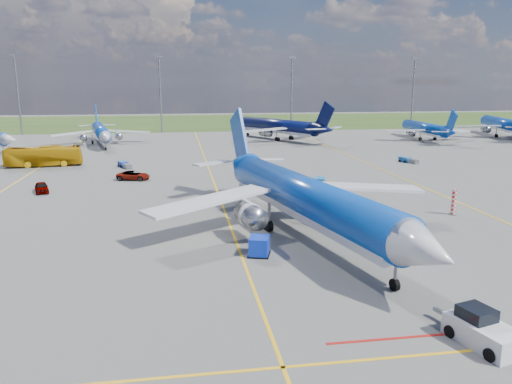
{
  "coord_description": "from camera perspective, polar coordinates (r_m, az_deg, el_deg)",
  "views": [
    {
      "loc": [
        -5.18,
        -43.71,
        15.09
      ],
      "look_at": [
        2.53,
        5.67,
        4.0
      ],
      "focal_mm": 35.0,
      "sensor_mm": 36.0,
      "label": 1
    }
  ],
  "objects": [
    {
      "name": "ground",
      "position": [
        46.53,
        -2.02,
        -6.42
      ],
      "size": [
        400.0,
        400.0,
        0.0
      ],
      "primitive_type": "plane",
      "color": "#5C5C5A",
      "rests_on": "ground"
    },
    {
      "name": "grass_strip",
      "position": [
        194.36,
        -7.4,
        7.96
      ],
      "size": [
        400.0,
        80.0,
        0.01
      ],
      "primitive_type": "cube",
      "color": "#2D4719",
      "rests_on": "ground"
    },
    {
      "name": "taxiway_lines",
      "position": [
        73.18,
        -4.5,
        0.58
      ],
      "size": [
        60.25,
        160.0,
        0.02
      ],
      "color": "yellow",
      "rests_on": "ground"
    },
    {
      "name": "floodlight_masts",
      "position": [
        154.48,
        -3.31,
        11.56
      ],
      "size": [
        202.2,
        0.5,
        22.7
      ],
      "color": "slate",
      "rests_on": "ground"
    },
    {
      "name": "warning_post",
      "position": [
        61.89,
        21.64,
        -1.07
      ],
      "size": [
        0.5,
        0.5,
        3.0
      ],
      "primitive_type": "cylinder",
      "color": "red",
      "rests_on": "ground"
    },
    {
      "name": "bg_jet_nnw",
      "position": [
        128.22,
        -17.19,
        5.2
      ],
      "size": [
        32.06,
        38.17,
        8.78
      ],
      "primitive_type": null,
      "rotation": [
        0.0,
        0.0,
        0.21
      ],
      "color": "#0C40A8",
      "rests_on": "ground"
    },
    {
      "name": "bg_jet_n",
      "position": [
        133.56,
        2.51,
        6.02
      ],
      "size": [
        45.38,
        48.83,
        10.26
      ],
      "primitive_type": null,
      "rotation": [
        0.0,
        0.0,
        3.66
      ],
      "color": "#070E3E",
      "rests_on": "ground"
    },
    {
      "name": "bg_jet_ne",
      "position": [
        140.91,
        18.63,
        5.72
      ],
      "size": [
        26.1,
        33.51,
        8.51
      ],
      "primitive_type": null,
      "rotation": [
        0.0,
        0.0,
        3.1
      ],
      "color": "#0C40A8",
      "rests_on": "ground"
    },
    {
      "name": "bg_jet_ene",
      "position": [
        156.81,
        26.24,
        5.71
      ],
      "size": [
        36.86,
        43.27,
        9.79
      ],
      "primitive_type": null,
      "rotation": [
        0.0,
        0.0,
        2.89
      ],
      "color": "#0C40A8",
      "rests_on": "ground"
    },
    {
      "name": "main_airliner",
      "position": [
        50.41,
        5.5,
        -4.97
      ],
      "size": [
        42.16,
        49.97,
        11.43
      ],
      "primitive_type": null,
      "rotation": [
        0.0,
        0.0,
        0.23
      ],
      "color": "#0C40A8",
      "rests_on": "ground"
    },
    {
      "name": "pushback_tug",
      "position": [
        33.08,
        24.41,
        -14.21
      ],
      "size": [
        3.36,
        6.24,
        2.08
      ],
      "rotation": [
        0.0,
        0.0,
        0.27
      ],
      "color": "silver",
      "rests_on": "ground"
    },
    {
      "name": "uld_container",
      "position": [
        44.51,
        0.37,
        -6.18
      ],
      "size": [
        2.18,
        2.46,
        1.65
      ],
      "primitive_type": "cube",
      "rotation": [
        0.0,
        0.0,
        -0.29
      ],
      "color": "#0E2FC6",
      "rests_on": "ground"
    },
    {
      "name": "apron_bus",
      "position": [
        98.5,
        -23.11,
        3.79
      ],
      "size": [
        13.59,
        4.65,
        3.71
      ],
      "primitive_type": "imported",
      "rotation": [
        0.0,
        0.0,
        1.69
      ],
      "color": "#C28C0B",
      "rests_on": "ground"
    },
    {
      "name": "service_car_a",
      "position": [
        75.45,
        -23.3,
        0.5
      ],
      "size": [
        2.84,
        4.52,
        1.43
      ],
      "primitive_type": "imported",
      "rotation": [
        0.0,
        0.0,
        0.3
      ],
      "color": "#999999",
      "rests_on": "ground"
    },
    {
      "name": "service_car_b",
      "position": [
        80.45,
        -13.84,
        1.85
      ],
      "size": [
        5.53,
        3.55,
        1.42
      ],
      "primitive_type": "imported",
      "rotation": [
        0.0,
        0.0,
        1.32
      ],
      "color": "#999999",
      "rests_on": "ground"
    },
    {
      "name": "service_car_c",
      "position": [
        77.41,
        0.18,
        1.79
      ],
      "size": [
        3.21,
        5.08,
        1.37
      ],
      "primitive_type": "imported",
      "rotation": [
        0.0,
        0.0,
        -0.29
      ],
      "color": "#999999",
      "rests_on": "ground"
    },
    {
      "name": "baggage_tug_w",
      "position": [
        74.04,
        7.24,
        1.06
      ],
      "size": [
        2.94,
        5.09,
        1.11
      ],
      "rotation": [
        0.0,
        0.0,
        -0.35
      ],
      "color": "#1B65A7",
      "rests_on": "ground"
    },
    {
      "name": "baggage_tug_c",
      "position": [
        92.7,
        -14.79,
        3.02
      ],
      "size": [
        2.89,
        4.47,
        0.98
      ],
      "rotation": [
        0.0,
        0.0,
        0.43
      ],
      "color": "#1B3DA3",
      "rests_on": "ground"
    },
    {
      "name": "baggage_tug_e",
      "position": [
        99.27,
        16.96,
        3.48
      ],
      "size": [
        2.49,
        4.31,
        0.94
      ],
      "rotation": [
        0.0,
        0.0,
        0.35
      ],
      "color": "#1C61AB",
      "rests_on": "ground"
    }
  ]
}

